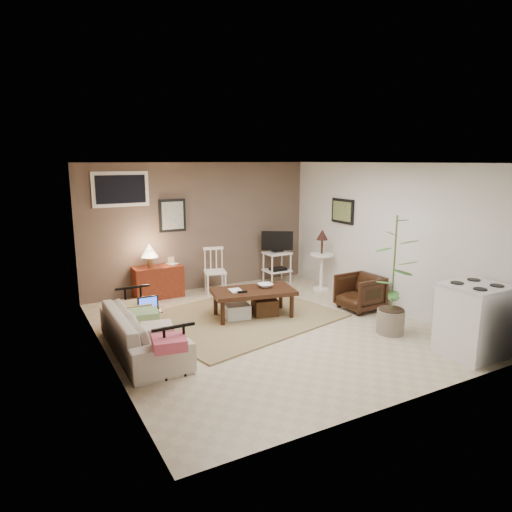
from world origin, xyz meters
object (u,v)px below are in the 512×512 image
potted_plant (394,271)px  stove (473,320)px  red_console (157,279)px  spindle_chair (215,272)px  tv_stand (277,256)px  sofa (143,324)px  coffee_table (253,301)px  armchair (360,291)px  side_table (322,253)px

potted_plant → stove: (0.34, -1.05, -0.45)m
red_console → spindle_chair: bearing=-10.1°
red_console → tv_stand: bearing=-3.7°
sofa → red_console: (0.86, 2.23, -0.02)m
spindle_chair → potted_plant: bearing=-66.2°
coffee_table → tv_stand: (1.43, 1.62, 0.29)m
armchair → stove: (0.02, -2.08, 0.14)m
red_console → armchair: size_ratio=1.55×
sofa → tv_stand: tv_stand is taller
spindle_chair → potted_plant: 3.44m
tv_stand → potted_plant: size_ratio=0.61×
tv_stand → red_console: bearing=176.3°
stove → side_table: bearing=87.8°
coffee_table → armchair: 1.82m
red_console → stove: 5.15m
coffee_table → tv_stand: size_ratio=1.30×
coffee_table → stove: stove is taller
coffee_table → tv_stand: bearing=48.5°
red_console → side_table: (2.89, -1.01, 0.38)m
spindle_chair → red_console: bearing=169.9°
red_console → potted_plant: (2.42, -3.30, 0.57)m
side_table → armchair: size_ratio=1.81×
side_table → potted_plant: 2.35m
side_table → potted_plant: size_ratio=0.68×
side_table → stove: (-0.13, -3.34, -0.26)m
sofa → side_table: size_ratio=1.62×
tv_stand → coffee_table: bearing=-131.5°
tv_stand → stove: 4.20m
potted_plant → stove: size_ratio=1.84×
tv_stand → armchair: size_ratio=1.63×
coffee_table → stove: size_ratio=1.46×
coffee_table → stove: 3.13m
armchair → red_console: bearing=-131.3°
sofa → red_console: red_console is taller
side_table → stove: bearing=-92.2°
red_console → side_table: size_ratio=0.86×
potted_plant → coffee_table: bearing=133.0°
red_console → tv_stand: 2.44m
spindle_chair → coffee_table: bearing=-91.9°
sofa → spindle_chair: spindle_chair is taller
red_console → potted_plant: bearing=-53.7°
tv_stand → potted_plant: (-0.01, -3.14, 0.36)m
armchair → potted_plant: potted_plant is taller
red_console → potted_plant: potted_plant is taller
stove → red_console: bearing=122.4°
potted_plant → side_table: bearing=78.4°
sofa → side_table: side_table is taller
coffee_table → tv_stand: 2.18m
tv_stand → stove: (0.34, -4.19, -0.09)m
red_console → potted_plant: size_ratio=0.58×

